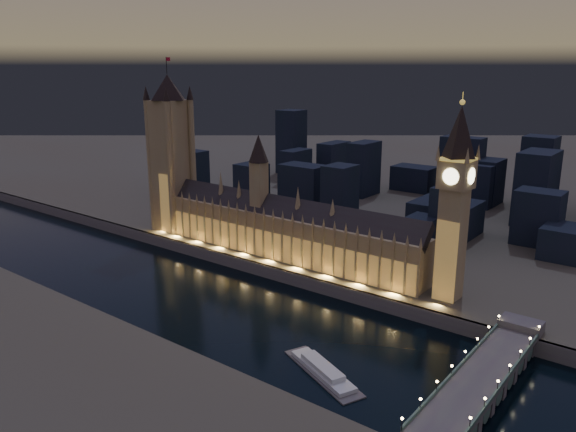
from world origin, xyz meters
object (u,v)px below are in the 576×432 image
Objects in this scene: victoria_tower at (171,146)px; westminster_bridge at (485,379)px; palace_of_westminster at (282,229)px; river_boat at (323,370)px; elizabeth_tower at (456,188)px.

westminster_bridge is at bearing -14.06° from victoria_tower.
palace_of_westminster is at bearing 157.39° from westminster_bridge.
victoria_tower is at bearing 165.94° from westminster_bridge.
westminster_bridge reaches higher than river_boat.
palace_of_westminster is 4.14× the size of river_boat.
palace_of_westminster is 1.79× the size of westminster_bridge.
westminster_bridge is (156.51, -65.19, -20.38)m from palace_of_westminster.
victoria_tower is 276.83m from westminster_bridge.
elizabeth_tower reaches higher than river_boat.
elizabeth_tower is at bearing 79.75° from river_boat.
victoria_tower is 218.01m from elizabeth_tower.
victoria_tower is 1.17× the size of elizabeth_tower.
palace_of_westminster is 113.64m from victoria_tower.
victoria_tower reaches higher than river_boat.
westminster_bridge is (261.03, -65.37, -64.98)m from victoria_tower.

